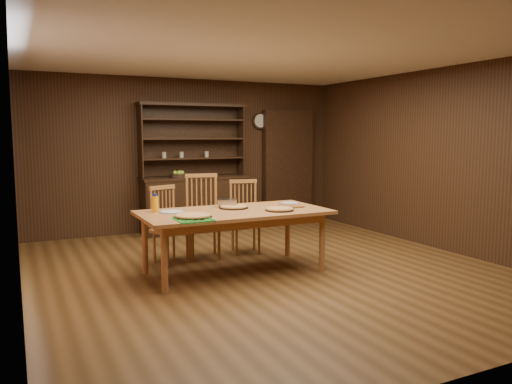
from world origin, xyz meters
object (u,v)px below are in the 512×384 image
chair_center (203,213)px  chair_right (245,214)px  dining_table (234,216)px  china_hutch (195,197)px  chair_left (167,222)px  juice_bottle (155,204)px

chair_center → chair_right: size_ratio=1.10×
dining_table → chair_center: (-0.06, 0.91, -0.09)m
china_hutch → chair_left: size_ratio=2.19×
dining_table → chair_right: bearing=58.6°
chair_right → china_hutch: bearing=107.7°
china_hutch → chair_right: china_hutch is taller
chair_left → chair_center: 0.52m
chair_left → juice_bottle: bearing=-138.3°
chair_left → chair_center: (0.51, 0.06, 0.07)m
juice_bottle → chair_right: bearing=22.8°
china_hutch → dining_table: (-0.42, -2.65, 0.09)m
dining_table → chair_center: bearing=94.1°
chair_left → china_hutch: bearing=41.1°
chair_center → juice_bottle: chair_center is taller
chair_left → chair_right: chair_right is taller
china_hutch → chair_right: 1.74m
china_hutch → chair_center: bearing=-105.6°
chair_left → chair_right: 1.14m
china_hutch → juice_bottle: (-1.29, -2.33, 0.25)m
china_hutch → dining_table: china_hutch is taller
chair_left → chair_right: (1.14, 0.07, 0.01)m
dining_table → chair_center: 0.92m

